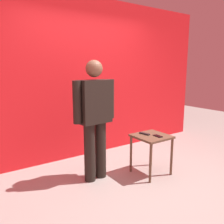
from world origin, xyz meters
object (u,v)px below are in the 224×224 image
object	(u,v)px
standing_person	(95,115)
cell_phone	(158,136)
tv_remote	(145,134)
side_table	(151,142)

from	to	relation	value
standing_person	cell_phone	distance (m)	0.96
cell_phone	tv_remote	distance (m)	0.20
side_table	cell_phone	world-z (taller)	cell_phone
side_table	tv_remote	bearing A→B (deg)	118.34
cell_phone	tv_remote	xyz separation A→B (m)	(-0.09, 0.18, 0.01)
cell_phone	tv_remote	size ratio (longest dim) A/B	0.85
standing_person	side_table	bearing A→B (deg)	-22.82
standing_person	tv_remote	world-z (taller)	standing_person
cell_phone	standing_person	bearing A→B (deg)	157.70
standing_person	side_table	distance (m)	0.94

